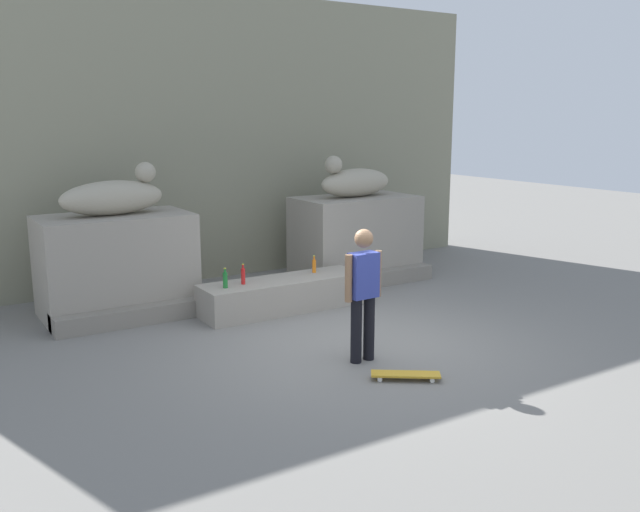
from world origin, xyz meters
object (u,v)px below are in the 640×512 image
at_px(bottle_red, 243,276).
at_px(bottle_orange, 314,266).
at_px(skater, 363,289).
at_px(skateboard, 406,374).
at_px(statue_reclining_right, 354,182).
at_px(statue_reclining_left, 115,196).
at_px(bottle_green, 225,280).

height_order(bottle_red, bottle_orange, bottle_red).
height_order(skater, skateboard, skater).
bearing_deg(bottle_red, statue_reclining_right, 22.70).
relative_size(statue_reclining_left, bottle_red, 5.25).
bearing_deg(bottle_green, skater, -73.80).
relative_size(skater, bottle_red, 5.31).
bearing_deg(skater, bottle_green, -75.86).
height_order(statue_reclining_left, skater, statue_reclining_left).
bearing_deg(statue_reclining_left, statue_reclining_right, -6.56).
relative_size(statue_reclining_left, bottle_green, 5.45).
bearing_deg(skateboard, statue_reclining_right, -82.85).
bearing_deg(bottle_green, statue_reclining_right, 21.64).
bearing_deg(bottle_orange, skateboard, -104.22).
distance_m(statue_reclining_left, bottle_red, 2.28).
xyz_separation_m(skateboard, bottle_orange, (0.87, 3.43, 0.55)).
bearing_deg(statue_reclining_right, skater, 48.93).
relative_size(skateboard, bottle_green, 2.53).
relative_size(skateboard, bottle_orange, 2.72).
xyz_separation_m(statue_reclining_right, bottle_red, (-2.89, -1.21, -1.18)).
height_order(skater, bottle_red, skater).
xyz_separation_m(statue_reclining_right, skater, (-2.49, -3.76, -0.90)).
bearing_deg(skateboard, bottle_green, -41.27).
distance_m(skater, bottle_orange, 2.82).
relative_size(skater, bottle_green, 5.51).
relative_size(bottle_orange, bottle_green, 0.93).
xyz_separation_m(bottle_red, bottle_green, (-0.33, -0.07, -0.01)).
distance_m(statue_reclining_left, bottle_green, 2.12).
height_order(statue_reclining_left, bottle_red, statue_reclining_left).
distance_m(bottle_red, bottle_green, 0.33).
bearing_deg(skateboard, bottle_red, -46.94).
xyz_separation_m(statue_reclining_left, statue_reclining_right, (4.41, -0.01, 0.00)).
bearing_deg(statue_reclining_left, bottle_red, -44.97).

